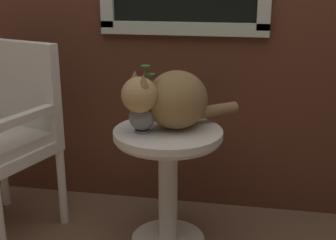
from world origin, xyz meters
The scene contains 4 objects.
wicker_side_table centered at (0.07, 0.23, 0.43)m, with size 0.52×0.52×0.61m.
wicker_chair centered at (-0.79, 0.26, 0.56)m, with size 0.61×0.61×0.99m.
cat centered at (0.09, 0.26, 0.76)m, with size 0.52×0.44×0.29m.
pewter_vase_with_ivy centered at (-0.04, 0.18, 0.71)m, with size 0.12×0.12×0.32m.
Camera 1 is at (0.45, -1.80, 1.32)m, focal length 49.29 mm.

